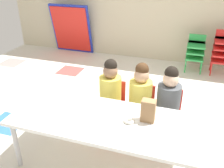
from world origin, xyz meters
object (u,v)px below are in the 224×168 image
at_px(seated_child_far_right, 169,98).
at_px(kid_chair_green_stack, 196,51).
at_px(seated_child_near_camera, 111,89).
at_px(kid_chair_red_stack, 222,50).
at_px(donut_powdered_on_plate, 129,121).
at_px(folded_activity_table, 71,29).
at_px(paper_plate_center_table, 59,106).
at_px(paper_bag_brown, 148,111).
at_px(seated_child_middle_seat, 141,93).
at_px(craft_table, 104,122).
at_px(paper_plate_near_edge, 129,122).

xyz_separation_m(seated_child_far_right, kid_chair_green_stack, (0.25, 2.23, -0.16)).
distance_m(seated_child_near_camera, seated_child_far_right, 0.68).
bearing_deg(kid_chair_green_stack, seated_child_near_camera, -112.53).
distance_m(kid_chair_red_stack, donut_powdered_on_plate, 3.00).
distance_m(seated_child_near_camera, folded_activity_table, 3.00).
bearing_deg(seated_child_far_right, paper_plate_center_table, -152.69).
xyz_separation_m(seated_child_near_camera, paper_bag_brown, (0.54, -0.51, 0.11)).
xyz_separation_m(seated_child_middle_seat, kid_chair_green_stack, (0.56, 2.23, -0.16)).
bearing_deg(folded_activity_table, donut_powdered_on_plate, -55.09).
xyz_separation_m(kid_chair_red_stack, paper_bag_brown, (-0.84, -2.74, 0.21)).
relative_size(seated_child_near_camera, kid_chair_green_stack, 1.35).
relative_size(kid_chair_red_stack, donut_powdered_on_plate, 7.65).
relative_size(craft_table, kid_chair_red_stack, 2.26).
distance_m(kid_chair_red_stack, paper_bag_brown, 2.87).
bearing_deg(folded_activity_table, paper_plate_near_edge, -55.09).
relative_size(seated_child_far_right, kid_chair_green_stack, 1.35).
xyz_separation_m(seated_child_near_camera, seated_child_middle_seat, (0.36, -0.00, 0.00)).
height_order(seated_child_near_camera, seated_child_middle_seat, same).
bearing_deg(paper_plate_center_table, paper_plate_near_edge, -3.74).
bearing_deg(seated_child_near_camera, folded_activity_table, 125.45).
bearing_deg(kid_chair_red_stack, seated_child_middle_seat, -114.51).
relative_size(seated_child_near_camera, seated_child_middle_seat, 1.00).
distance_m(seated_child_far_right, kid_chair_red_stack, 2.34).
bearing_deg(donut_powdered_on_plate, kid_chair_red_stack, 70.56).
bearing_deg(paper_plate_center_table, craft_table, -6.21).
bearing_deg(kid_chair_green_stack, paper_bag_brown, -98.05).
xyz_separation_m(seated_child_far_right, paper_plate_center_table, (-1.06, -0.55, 0.00)).
distance_m(seated_child_far_right, kid_chair_green_stack, 2.25).
relative_size(craft_table, donut_powdered_on_plate, 17.30).
height_order(craft_table, donut_powdered_on_plate, donut_powdered_on_plate).
bearing_deg(donut_powdered_on_plate, seated_child_near_camera, 122.64).
xyz_separation_m(folded_activity_table, paper_bag_brown, (2.28, -2.95, 0.13)).
distance_m(craft_table, seated_child_far_right, 0.81).
bearing_deg(craft_table, paper_plate_center_table, 173.79).
height_order(seated_child_far_right, kid_chair_green_stack, seated_child_far_right).
distance_m(kid_chair_green_stack, paper_bag_brown, 2.78).
relative_size(seated_child_middle_seat, paper_plate_center_table, 5.10).
distance_m(seated_child_middle_seat, folded_activity_table, 3.23).
distance_m(seated_child_far_right, donut_powdered_on_plate, 0.67).
height_order(kid_chair_red_stack, paper_plate_center_table, kid_chair_red_stack).
height_order(craft_table, kid_chair_red_stack, kid_chair_red_stack).
bearing_deg(seated_child_far_right, seated_child_middle_seat, 180.00).
height_order(seated_child_near_camera, seated_child_far_right, same).
relative_size(paper_plate_near_edge, donut_powdered_on_plate, 1.72).
height_order(folded_activity_table, donut_powdered_on_plate, folded_activity_table).
relative_size(kid_chair_red_stack, folded_activity_table, 0.74).
relative_size(seated_child_far_right, folded_activity_table, 0.84).
distance_m(kid_chair_green_stack, paper_plate_center_table, 3.08).
bearing_deg(craft_table, seated_child_near_camera, 102.70).
relative_size(seated_child_far_right, paper_plate_center_table, 5.10).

